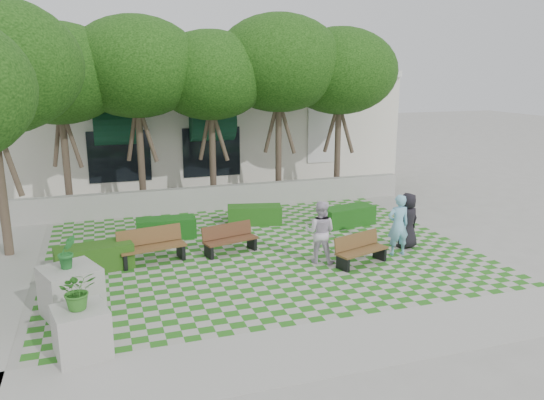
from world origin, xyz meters
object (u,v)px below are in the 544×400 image
object	(u,v)px
person_white	(320,232)
bench_mid	(230,239)
planter_back	(71,289)
person_blue	(398,225)
hedge_midright	(255,215)
hedge_west	(94,258)
bench_east	(360,250)
person_dark	(408,221)
planter_front	(81,322)
hedge_midleft	(166,228)
hedge_east	(348,216)
bench_west	(152,246)

from	to	relation	value
person_white	bench_mid	bearing A→B (deg)	-2.19
planter_back	person_blue	bearing A→B (deg)	7.97
planter_back	person_blue	world-z (taller)	planter_back
bench_mid	hedge_midright	size ratio (longest dim) A/B	0.91
person_blue	bench_mid	bearing A→B (deg)	-16.02
bench_mid	hedge_west	size ratio (longest dim) A/B	0.85
bench_east	hedge_midright	xyz separation A→B (m)	(-1.65, 4.66, -0.08)
hedge_midright	person_dark	xyz separation A→B (m)	(3.61, -3.84, 0.52)
person_white	planter_front	bearing A→B (deg)	60.14
planter_back	hedge_midleft	bearing A→B (deg)	61.74
hedge_east	bench_east	bearing A→B (deg)	-110.95
hedge_east	planter_back	distance (m)	9.75
person_dark	person_white	xyz separation A→B (m)	(-2.96, -0.34, 0.04)
bench_west	planter_back	size ratio (longest dim) A/B	1.04
hedge_midright	planter_front	distance (m)	9.17
bench_mid	person_dark	distance (m)	5.30
planter_back	hedge_east	bearing A→B (deg)	26.53
hedge_midright	person_dark	size ratio (longest dim) A/B	1.10
hedge_midright	planter_back	world-z (taller)	planter_back
hedge_west	planter_back	world-z (taller)	planter_back
hedge_west	planter_front	size ratio (longest dim) A/B	1.19
bench_west	planter_back	bearing A→B (deg)	-135.95
person_dark	person_white	world-z (taller)	person_white
bench_west	planter_back	xyz separation A→B (m)	(-1.98, -2.81, 0.15)
bench_west	hedge_midright	size ratio (longest dim) A/B	1.03
hedge_east	hedge_midleft	xyz separation A→B (m)	(-6.08, 0.56, -0.01)
hedge_west	planter_front	distance (m)	4.49
hedge_west	person_blue	bearing A→B (deg)	-10.01
hedge_midright	hedge_midleft	distance (m)	3.16
bench_west	person_blue	distance (m)	6.96
hedge_midright	bench_west	bearing A→B (deg)	-144.07
person_white	planter_back	bearing A→B (deg)	45.08
hedge_east	planter_back	bearing A→B (deg)	-153.47
planter_back	hedge_midright	bearing A→B (deg)	43.94
bench_mid	hedge_west	xyz separation A→B (m)	(-3.75, -0.21, -0.06)
bench_mid	hedge_midleft	bearing A→B (deg)	113.19
bench_east	person_dark	size ratio (longest dim) A/B	1.00
planter_back	person_white	xyz separation A→B (m)	(6.40, 1.36, 0.26)
hedge_east	hedge_midright	distance (m)	3.20
bench_east	bench_west	distance (m)	5.74
hedge_east	planter_front	distance (m)	10.48
bench_east	person_dark	distance (m)	2.18
person_blue	person_white	world-z (taller)	person_blue
bench_east	person_blue	bearing A→B (deg)	-3.57
hedge_midright	planter_front	size ratio (longest dim) A/B	1.11
bench_west	hedge_midleft	distance (m)	2.21
bench_west	hedge_east	world-z (taller)	bench_west
person_dark	bench_mid	bearing A→B (deg)	-26.47
bench_mid	hedge_east	xyz separation A→B (m)	(4.51, 1.45, -0.08)
planter_front	bench_mid	bearing A→B (deg)	49.67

